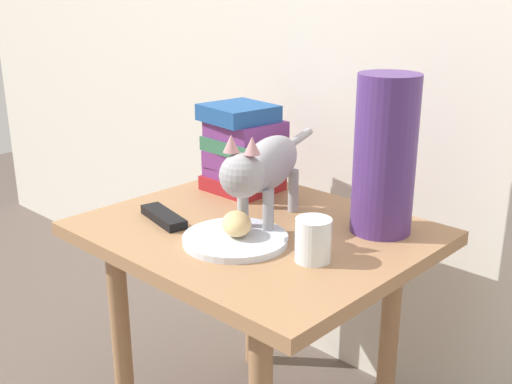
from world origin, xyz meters
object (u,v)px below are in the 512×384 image
cat (265,167)px  green_vase (385,155)px  plate (235,239)px  book_stack (243,148)px  candle_jar (313,242)px  bread_roll (237,224)px  tv_remote (164,217)px  side_table (256,261)px

cat → green_vase: 0.25m
plate → book_stack: 0.36m
candle_jar → book_stack: bearing=151.7°
plate → bread_roll: bread_roll is taller
plate → tv_remote: 0.20m
book_stack → candle_jar: bearing=-28.3°
bread_roll → cat: cat is taller
book_stack → candle_jar: size_ratio=2.59×
candle_jar → tv_remote: size_ratio=0.57×
green_vase → candle_jar: 0.25m
side_table → candle_jar: (0.20, -0.05, 0.12)m
cat → book_stack: (-0.20, 0.14, -0.02)m
bread_roll → book_stack: size_ratio=0.36×
tv_remote → side_table: bearing=46.8°
green_vase → tv_remote: size_ratio=2.23×
green_vase → tv_remote: green_vase is taller
plate → cat: size_ratio=0.48×
tv_remote → cat: bearing=50.8°
cat → tv_remote: (-0.18, -0.14, -0.12)m
book_stack → side_table: bearing=-39.2°
green_vase → book_stack: bearing=-179.5°
cat → tv_remote: 0.26m
green_vase → tv_remote: bearing=-143.4°
plate → tv_remote: (-0.20, -0.03, 0.00)m
bread_roll → green_vase: size_ratio=0.24×
side_table → bread_roll: (0.03, -0.09, 0.12)m
green_vase → side_table: bearing=-141.3°
side_table → bread_roll: bread_roll is taller
plate → candle_jar: (0.17, 0.04, 0.03)m
bread_roll → side_table: bearing=107.6°
bread_roll → tv_remote: (-0.20, -0.03, -0.03)m
plate → green_vase: green_vase is taller
book_stack → plate: bearing=-48.1°
side_table → plate: bearing=-72.8°
side_table → green_vase: size_ratio=2.09×
plate → bread_roll: size_ratio=2.72×
side_table → green_vase: (0.21, 0.17, 0.25)m
side_table → cat: (0.00, 0.02, 0.21)m
cat → side_table: bearing=-102.3°
side_table → candle_jar: bearing=-14.6°
side_table → book_stack: book_stack is taller
green_vase → tv_remote: (-0.38, -0.28, -0.16)m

